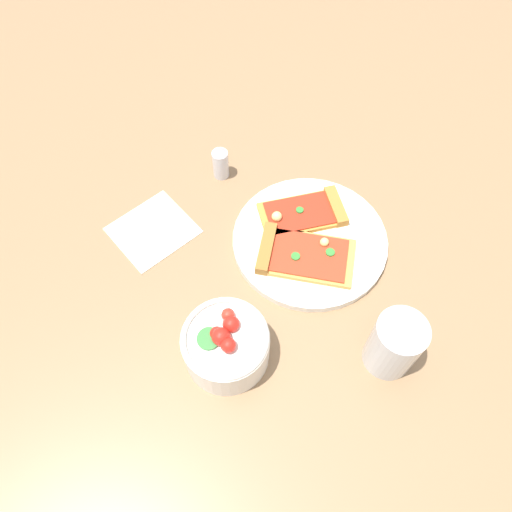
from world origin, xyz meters
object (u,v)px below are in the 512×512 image
at_px(pizza_slice_far, 307,213).
at_px(pepper_shaker, 221,162).
at_px(plate, 309,240).
at_px(soda_glass, 394,345).
at_px(pizza_slice_near, 299,254).
at_px(paper_napkin, 153,230).
at_px(salad_bowl, 226,345).

bearing_deg(pizza_slice_far, pepper_shaker, -74.76).
distance_m(plate, soda_glass, 0.23).
xyz_separation_m(pizza_slice_near, pepper_shaker, (-0.02, -0.23, 0.01)).
height_order(plate, soda_glass, soda_glass).
bearing_deg(pizza_slice_near, soda_glass, 86.16).
xyz_separation_m(pizza_slice_far, paper_napkin, (0.22, -0.15, -0.02)).
bearing_deg(soda_glass, paper_napkin, -71.67).
xyz_separation_m(pizza_slice_near, pizza_slice_far, (-0.07, -0.05, 0.00)).
xyz_separation_m(plate, salad_bowl, (0.23, 0.07, 0.03)).
bearing_deg(pepper_shaker, pizza_slice_near, 85.27).
distance_m(pizza_slice_near, soda_glass, 0.21).
height_order(pizza_slice_near, paper_napkin, pizza_slice_near).
bearing_deg(pizza_slice_far, plate, 52.81).
height_order(plate, pizza_slice_near, pizza_slice_near).
bearing_deg(plate, salad_bowl, 16.12).
relative_size(pizza_slice_near, soda_glass, 1.68).
bearing_deg(plate, pizza_slice_near, 22.45).
bearing_deg(soda_glass, plate, -103.14).
bearing_deg(pepper_shaker, paper_napkin, 7.48).
xyz_separation_m(paper_napkin, pepper_shaker, (-0.17, -0.02, 0.03)).
xyz_separation_m(plate, pizza_slice_far, (-0.03, -0.04, 0.01)).
distance_m(pizza_slice_far, paper_napkin, 0.26).
distance_m(plate, pizza_slice_near, 0.04).
height_order(pizza_slice_far, pepper_shaker, pepper_shaker).
distance_m(soda_glass, paper_napkin, 0.43).
relative_size(plate, pepper_shaker, 3.73).
bearing_deg(pizza_slice_near, paper_napkin, -53.88).
height_order(plate, pepper_shaker, pepper_shaker).
relative_size(pizza_slice_near, salad_bowl, 1.42).
bearing_deg(paper_napkin, pizza_slice_near, 126.12).
xyz_separation_m(pizza_slice_far, salad_bowl, (0.26, 0.10, 0.02)).
relative_size(plate, paper_napkin, 2.03).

